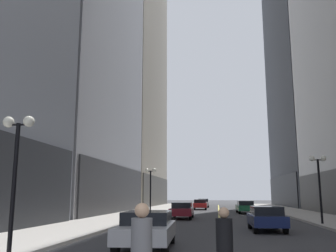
{
  "coord_description": "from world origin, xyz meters",
  "views": [
    {
      "loc": [
        -0.08,
        -3.81,
        1.93
      ],
      "look_at": [
        -4.2,
        27.27,
        7.78
      ],
      "focal_mm": 39.53,
      "sensor_mm": 36.0,
      "label": 1
    }
  ],
  "objects_px": {
    "pedestrian_in_black_coat": "(225,243)",
    "street_lamp_right_mid": "(319,174)",
    "street_lamp_left_far": "(151,181)",
    "car_silver": "(147,228)",
    "street_lamp_left_near": "(16,152)",
    "car_white": "(203,203)",
    "car_green": "(245,206)",
    "car_red": "(200,204)",
    "pedestrian_in_grey_suit": "(141,251)",
    "car_maroon": "(182,210)",
    "car_navy": "(266,218)"
  },
  "relations": [
    {
      "from": "car_green",
      "to": "pedestrian_in_grey_suit",
      "type": "distance_m",
      "value": 35.06
    },
    {
      "from": "pedestrian_in_black_coat",
      "to": "street_lamp_left_near",
      "type": "xyz_separation_m",
      "value": [
        -6.43,
        3.19,
        2.28
      ]
    },
    {
      "from": "car_maroon",
      "to": "pedestrian_in_black_coat",
      "type": "height_order",
      "value": "pedestrian_in_black_coat"
    },
    {
      "from": "car_maroon",
      "to": "car_red",
      "type": "height_order",
      "value": "same"
    },
    {
      "from": "street_lamp_left_far",
      "to": "street_lamp_right_mid",
      "type": "height_order",
      "value": "same"
    },
    {
      "from": "car_maroon",
      "to": "car_green",
      "type": "distance_m",
      "value": 11.4
    },
    {
      "from": "car_silver",
      "to": "car_navy",
      "type": "height_order",
      "value": "same"
    },
    {
      "from": "car_white",
      "to": "pedestrian_in_black_coat",
      "type": "height_order",
      "value": "pedestrian_in_black_coat"
    },
    {
      "from": "car_maroon",
      "to": "pedestrian_in_grey_suit",
      "type": "relative_size",
      "value": 2.52
    },
    {
      "from": "car_silver",
      "to": "car_green",
      "type": "height_order",
      "value": "same"
    },
    {
      "from": "car_maroon",
      "to": "pedestrian_in_grey_suit",
      "type": "bearing_deg",
      "value": -86.04
    },
    {
      "from": "car_red",
      "to": "car_navy",
      "type": "bearing_deg",
      "value": -80.46
    },
    {
      "from": "car_navy",
      "to": "car_white",
      "type": "relative_size",
      "value": 0.96
    },
    {
      "from": "pedestrian_in_black_coat",
      "to": "street_lamp_right_mid",
      "type": "height_order",
      "value": "street_lamp_right_mid"
    },
    {
      "from": "car_maroon",
      "to": "car_red",
      "type": "bearing_deg",
      "value": 88.37
    },
    {
      "from": "car_maroon",
      "to": "pedestrian_in_black_coat",
      "type": "distance_m",
      "value": 23.38
    },
    {
      "from": "car_maroon",
      "to": "car_green",
      "type": "height_order",
      "value": "same"
    },
    {
      "from": "car_red",
      "to": "street_lamp_right_mid",
      "type": "height_order",
      "value": "street_lamp_right_mid"
    },
    {
      "from": "car_silver",
      "to": "car_white",
      "type": "distance_m",
      "value": 45.53
    },
    {
      "from": "car_silver",
      "to": "car_green",
      "type": "distance_m",
      "value": 27.46
    },
    {
      "from": "car_white",
      "to": "street_lamp_right_mid",
      "type": "bearing_deg",
      "value": -75.74
    },
    {
      "from": "car_maroon",
      "to": "car_red",
      "type": "distance_m",
      "value": 19.62
    },
    {
      "from": "car_maroon",
      "to": "street_lamp_left_far",
      "type": "relative_size",
      "value": 1.02
    },
    {
      "from": "car_green",
      "to": "pedestrian_in_grey_suit",
      "type": "relative_size",
      "value": 2.65
    },
    {
      "from": "street_lamp_left_near",
      "to": "car_maroon",
      "type": "bearing_deg",
      "value": 80.4
    },
    {
      "from": "car_navy",
      "to": "street_lamp_left_far",
      "type": "relative_size",
      "value": 0.92
    },
    {
      "from": "car_navy",
      "to": "pedestrian_in_grey_suit",
      "type": "xyz_separation_m",
      "value": [
        -3.78,
        -15.13,
        0.34
      ]
    },
    {
      "from": "street_lamp_left_far",
      "to": "car_silver",
      "type": "bearing_deg",
      "value": -80.07
    },
    {
      "from": "car_silver",
      "to": "car_green",
      "type": "xyz_separation_m",
      "value": [
        5.47,
        26.91,
        0.0
      ]
    },
    {
      "from": "street_lamp_left_near",
      "to": "street_lamp_left_far",
      "type": "distance_m",
      "value": 24.04
    },
    {
      "from": "car_navy",
      "to": "car_white",
      "type": "bearing_deg",
      "value": 97.19
    },
    {
      "from": "car_maroon",
      "to": "street_lamp_left_near",
      "type": "relative_size",
      "value": 1.02
    },
    {
      "from": "pedestrian_in_black_coat",
      "to": "car_white",
      "type": "bearing_deg",
      "value": 92.63
    },
    {
      "from": "car_silver",
      "to": "street_lamp_left_near",
      "type": "relative_size",
      "value": 0.99
    },
    {
      "from": "car_silver",
      "to": "car_red",
      "type": "height_order",
      "value": "same"
    },
    {
      "from": "street_lamp_left_far",
      "to": "car_white",
      "type": "bearing_deg",
      "value": 80.55
    },
    {
      "from": "pedestrian_in_grey_suit",
      "to": "street_lamp_left_near",
      "type": "xyz_separation_m",
      "value": [
        -5.11,
        5.01,
        2.2
      ]
    },
    {
      "from": "car_silver",
      "to": "car_maroon",
      "type": "bearing_deg",
      "value": 91.06
    },
    {
      "from": "car_navy",
      "to": "pedestrian_in_grey_suit",
      "type": "relative_size",
      "value": 2.27
    },
    {
      "from": "car_navy",
      "to": "car_red",
      "type": "relative_size",
      "value": 0.84
    },
    {
      "from": "car_red",
      "to": "pedestrian_in_grey_suit",
      "type": "distance_m",
      "value": 44.62
    },
    {
      "from": "car_silver",
      "to": "street_lamp_left_far",
      "type": "relative_size",
      "value": 0.99
    },
    {
      "from": "car_silver",
      "to": "car_white",
      "type": "xyz_separation_m",
      "value": [
        0.36,
        45.52,
        -0.0
      ]
    },
    {
      "from": "car_silver",
      "to": "car_navy",
      "type": "relative_size",
      "value": 1.07
    },
    {
      "from": "car_white",
      "to": "car_green",
      "type": "bearing_deg",
      "value": -74.66
    },
    {
      "from": "car_green",
      "to": "car_white",
      "type": "distance_m",
      "value": 19.3
    },
    {
      "from": "pedestrian_in_black_coat",
      "to": "street_lamp_left_far",
      "type": "distance_m",
      "value": 28.07
    },
    {
      "from": "street_lamp_left_near",
      "to": "street_lamp_right_mid",
      "type": "distance_m",
      "value": 18.99
    },
    {
      "from": "car_maroon",
      "to": "pedestrian_in_black_coat",
      "type": "bearing_deg",
      "value": -82.5
    },
    {
      "from": "car_red",
      "to": "street_lamp_left_near",
      "type": "xyz_separation_m",
      "value": [
        -3.94,
        -39.6,
        2.54
      ]
    }
  ]
}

